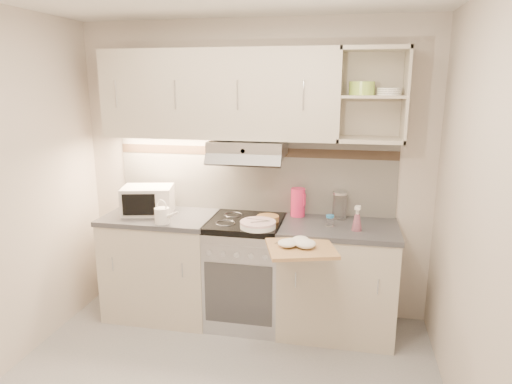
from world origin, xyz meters
TOP-DOWN VIEW (x-y plane):
  - room_shell at (0.00, 0.37)m, footprint 3.04×2.84m
  - base_cabinet_left at (-0.75, 1.10)m, footprint 0.90×0.60m
  - worktop_left at (-0.75, 1.10)m, footprint 0.92×0.62m
  - base_cabinet_right at (0.75, 1.10)m, footprint 0.90×0.60m
  - worktop_right at (0.75, 1.10)m, footprint 0.92×0.62m
  - electric_range at (0.00, 1.10)m, footprint 0.60×0.60m
  - microwave at (-0.86, 1.13)m, footprint 0.47×0.39m
  - watering_can at (-0.63, 0.88)m, footprint 0.22×0.12m
  - plate_stack at (0.14, 0.92)m, footprint 0.28×0.28m
  - bread_loaf at (0.18, 1.10)m, footprint 0.18×0.18m
  - pink_pitcher at (0.40, 1.30)m, footprint 0.13×0.12m
  - glass_jar at (0.74, 1.29)m, footprint 0.12×0.12m
  - spice_jar at (0.68, 1.07)m, footprint 0.06×0.06m
  - spray_bottle at (0.88, 1.01)m, footprint 0.08×0.08m
  - cutting_board at (0.50, 0.61)m, footprint 0.55×0.52m
  - dish_towel at (0.48, 0.62)m, footprint 0.30×0.28m

SIDE VIEW (x-z plane):
  - base_cabinet_left at x=-0.75m, z-range 0.00..0.86m
  - base_cabinet_right at x=0.75m, z-range 0.00..0.86m
  - electric_range at x=0.00m, z-range 0.00..0.90m
  - cutting_board at x=0.50m, z-range 0.86..0.89m
  - worktop_left at x=-0.75m, z-range 0.86..0.90m
  - worktop_right at x=0.75m, z-range 0.86..0.90m
  - dish_towel at x=0.48m, z-range 0.89..0.95m
  - bread_loaf at x=0.18m, z-range 0.90..0.95m
  - plate_stack at x=0.14m, z-range 0.90..0.96m
  - spice_jar at x=0.68m, z-range 0.90..0.99m
  - watering_can at x=-0.63m, z-range 0.87..1.07m
  - spray_bottle at x=0.88m, z-range 0.88..1.09m
  - glass_jar at x=0.74m, z-range 0.90..1.13m
  - microwave at x=-0.86m, z-range 0.90..1.13m
  - pink_pitcher at x=0.40m, z-range 0.90..1.14m
  - room_shell at x=0.00m, z-range 0.37..2.89m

